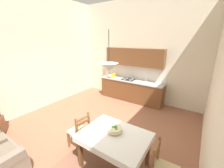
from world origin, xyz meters
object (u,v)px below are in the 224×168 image
kitchen_cabinetry (132,81)px  dining_table (115,140)px  fruit_bowl (115,129)px  pendant_lamp (109,68)px  dining_chair_tv_side (80,131)px

kitchen_cabinetry → dining_table: bearing=-69.1°
kitchen_cabinetry → fruit_bowl: bearing=-69.5°
fruit_bowl → pendant_lamp: size_ratio=0.37×
fruit_bowl → pendant_lamp: bearing=-137.9°
fruit_bowl → pendant_lamp: pendant_lamp is taller
kitchen_cabinetry → dining_chair_tv_side: (0.27, -3.29, -0.41)m
dining_table → pendant_lamp: (-0.13, 0.01, 1.44)m
kitchen_cabinetry → dining_table: 3.51m
dining_table → dining_chair_tv_side: bearing=-179.1°
dining_chair_tv_side → pendant_lamp: pendant_lamp is taller
dining_chair_tv_side → kitchen_cabinetry: bearing=94.7°
fruit_bowl → kitchen_cabinetry: bearing=110.5°
fruit_bowl → pendant_lamp: 1.25m
kitchen_cabinetry → fruit_bowl: (1.20, -3.20, -0.04)m
kitchen_cabinetry → dining_table: kitchen_cabinetry is taller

